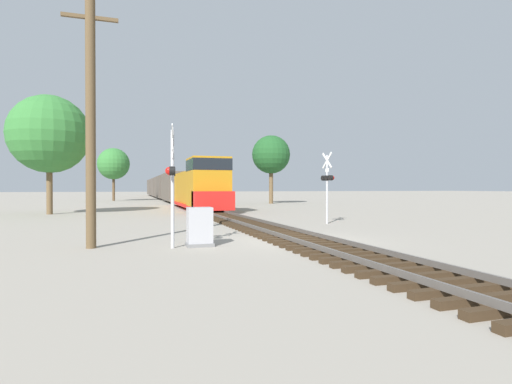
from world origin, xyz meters
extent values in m
plane|color=gray|center=(0.00, 0.00, 0.00)|extent=(400.00, 400.00, 0.00)
cube|color=#382819|center=(0.00, -8.70, 0.08)|extent=(2.60, 0.22, 0.16)
cube|color=#382819|center=(0.00, -8.10, 0.08)|extent=(2.60, 0.22, 0.16)
cube|color=#382819|center=(0.00, -7.50, 0.08)|extent=(2.60, 0.22, 0.16)
cube|color=#382819|center=(0.00, -6.90, 0.08)|extent=(2.60, 0.22, 0.16)
cube|color=#382819|center=(0.00, -6.30, 0.08)|extent=(2.60, 0.22, 0.16)
cube|color=#382819|center=(0.00, -5.70, 0.08)|extent=(2.60, 0.22, 0.16)
cube|color=#382819|center=(0.00, -5.10, 0.08)|extent=(2.60, 0.22, 0.16)
cube|color=#382819|center=(0.00, -4.50, 0.08)|extent=(2.60, 0.22, 0.16)
cube|color=#382819|center=(0.00, -3.90, 0.08)|extent=(2.60, 0.22, 0.16)
cube|color=#382819|center=(0.00, -3.30, 0.08)|extent=(2.60, 0.22, 0.16)
cube|color=#382819|center=(0.00, -2.70, 0.08)|extent=(2.60, 0.22, 0.16)
cube|color=#382819|center=(0.00, -2.10, 0.08)|extent=(2.60, 0.22, 0.16)
cube|color=#382819|center=(0.00, -1.50, 0.08)|extent=(2.60, 0.22, 0.16)
cube|color=#382819|center=(0.00, -0.90, 0.08)|extent=(2.60, 0.22, 0.16)
cube|color=#382819|center=(0.00, -0.30, 0.08)|extent=(2.60, 0.22, 0.16)
cube|color=#382819|center=(0.00, 0.30, 0.08)|extent=(2.60, 0.22, 0.16)
cube|color=#382819|center=(0.00, 0.90, 0.08)|extent=(2.60, 0.22, 0.16)
cube|color=#382819|center=(0.00, 1.50, 0.08)|extent=(2.60, 0.22, 0.16)
cube|color=#382819|center=(0.00, 2.10, 0.08)|extent=(2.60, 0.22, 0.16)
cube|color=#382819|center=(0.00, 2.70, 0.08)|extent=(2.60, 0.22, 0.16)
cube|color=#382819|center=(0.00, 3.30, 0.08)|extent=(2.60, 0.22, 0.16)
cube|color=#382819|center=(0.00, 3.90, 0.08)|extent=(2.60, 0.22, 0.16)
cube|color=#382819|center=(0.00, 4.50, 0.08)|extent=(2.60, 0.22, 0.16)
cube|color=#382819|center=(0.00, 5.10, 0.08)|extent=(2.60, 0.22, 0.16)
cube|color=#382819|center=(0.00, 5.70, 0.08)|extent=(2.60, 0.22, 0.16)
cube|color=#382819|center=(0.00, 6.30, 0.08)|extent=(2.60, 0.22, 0.16)
cube|color=#382819|center=(0.00, 6.90, 0.08)|extent=(2.60, 0.22, 0.16)
cube|color=#382819|center=(0.00, 7.50, 0.08)|extent=(2.60, 0.22, 0.16)
cube|color=#382819|center=(0.00, 8.10, 0.08)|extent=(2.60, 0.22, 0.16)
cube|color=#382819|center=(0.00, 8.70, 0.08)|extent=(2.60, 0.22, 0.16)
cube|color=#382819|center=(0.00, 9.30, 0.08)|extent=(2.60, 0.22, 0.16)
cube|color=#382819|center=(0.00, 9.90, 0.08)|extent=(2.60, 0.22, 0.16)
cube|color=#382819|center=(0.00, 10.50, 0.08)|extent=(2.60, 0.22, 0.16)
cube|color=#382819|center=(0.00, 11.10, 0.08)|extent=(2.60, 0.22, 0.16)
cube|color=#382819|center=(0.00, 11.70, 0.08)|extent=(2.60, 0.22, 0.16)
cube|color=#382819|center=(0.00, 12.30, 0.08)|extent=(2.60, 0.22, 0.16)
cube|color=#382819|center=(0.00, 12.90, 0.08)|extent=(2.60, 0.22, 0.16)
cube|color=#382819|center=(0.00, 13.50, 0.08)|extent=(2.60, 0.22, 0.16)
cube|color=#382819|center=(0.00, 14.10, 0.08)|extent=(2.60, 0.22, 0.16)
cube|color=#382819|center=(0.00, 14.70, 0.08)|extent=(2.60, 0.22, 0.16)
cube|color=#382819|center=(0.00, 15.30, 0.08)|extent=(2.60, 0.22, 0.16)
cube|color=#382819|center=(0.00, 15.90, 0.08)|extent=(2.60, 0.22, 0.16)
cube|color=#382819|center=(0.00, 16.50, 0.08)|extent=(2.60, 0.22, 0.16)
cube|color=#382819|center=(0.00, 17.10, 0.08)|extent=(2.60, 0.22, 0.16)
cube|color=#382819|center=(0.00, 17.70, 0.08)|extent=(2.60, 0.22, 0.16)
cube|color=#382819|center=(0.00, 18.30, 0.08)|extent=(2.60, 0.22, 0.16)
cube|color=#382819|center=(0.00, 18.90, 0.08)|extent=(2.60, 0.22, 0.16)
cube|color=#382819|center=(0.00, 19.50, 0.08)|extent=(2.60, 0.22, 0.16)
cube|color=#56514C|center=(-0.72, 0.00, 0.23)|extent=(0.07, 160.00, 0.15)
cube|color=#56514C|center=(0.72, 0.00, 0.23)|extent=(0.07, 160.00, 0.15)
cube|color=#B77A14|center=(0.00, 27.07, 1.94)|extent=(2.61, 12.67, 3.27)
cube|color=#B77A14|center=(0.00, 18.20, 2.40)|extent=(3.07, 3.98, 4.19)
cube|color=black|center=(0.00, 18.20, 3.89)|extent=(3.10, 4.02, 0.92)
cube|color=red|center=(0.00, 16.21, 1.04)|extent=(3.07, 1.81, 1.47)
cube|color=red|center=(0.00, 24.35, 0.43)|extent=(3.13, 17.74, 0.24)
cube|color=black|center=(0.00, 18.47, 0.50)|extent=(1.58, 2.20, 1.00)
cube|color=black|center=(0.00, 30.24, 0.50)|extent=(1.58, 2.20, 1.00)
cube|color=brown|center=(0.00, 42.68, 2.21)|extent=(2.92, 14.83, 3.79)
cube|color=black|center=(0.00, 37.86, 0.45)|extent=(1.58, 2.20, 0.90)
cube|color=black|center=(0.00, 47.50, 0.45)|extent=(1.58, 2.20, 0.90)
cube|color=brown|center=(0.00, 59.36, 2.21)|extent=(2.92, 14.83, 3.79)
cube|color=black|center=(0.00, 54.54, 0.45)|extent=(1.58, 2.20, 0.90)
cube|color=black|center=(0.00, 64.18, 0.45)|extent=(1.58, 2.20, 0.90)
cube|color=brown|center=(0.00, 76.05, 2.21)|extent=(2.92, 14.83, 3.79)
cube|color=black|center=(0.00, 71.23, 0.45)|extent=(1.58, 2.20, 0.90)
cube|color=black|center=(0.00, 80.87, 0.45)|extent=(1.58, 2.20, 0.90)
cube|color=brown|center=(0.00, 92.74, 2.21)|extent=(2.92, 14.83, 3.79)
cube|color=black|center=(0.00, 87.92, 0.45)|extent=(1.58, 2.20, 0.90)
cube|color=black|center=(0.00, 97.56, 0.45)|extent=(1.58, 2.20, 0.90)
cylinder|color=#B7B7BC|center=(-4.78, -0.45, 2.00)|extent=(0.12, 0.12, 4.00)
cube|color=white|center=(-4.78, -0.45, 3.70)|extent=(0.14, 0.92, 0.93)
cube|color=white|center=(-4.78, -0.45, 3.70)|extent=(0.14, 0.92, 0.93)
cube|color=black|center=(-4.78, -0.45, 2.60)|extent=(0.16, 0.86, 0.06)
cylinder|color=black|center=(-4.74, -0.10, 2.60)|extent=(0.21, 0.32, 0.30)
sphere|color=red|center=(-4.84, -0.09, 2.60)|extent=(0.26, 0.26, 0.26)
cylinder|color=black|center=(-4.82, -0.79, 2.60)|extent=(0.21, 0.32, 0.30)
sphere|color=red|center=(-4.92, -0.78, 2.60)|extent=(0.26, 0.26, 0.26)
cube|color=white|center=(-4.78, -0.45, 3.15)|extent=(0.07, 0.32, 0.20)
cylinder|color=#B7B7BC|center=(4.54, 6.21, 1.95)|extent=(0.12, 0.12, 3.90)
cube|color=white|center=(4.54, 6.21, 3.60)|extent=(0.14, 0.92, 0.93)
cube|color=white|center=(4.54, 6.21, 3.60)|extent=(0.14, 0.92, 0.93)
cube|color=black|center=(4.54, 6.21, 2.60)|extent=(0.16, 0.86, 0.06)
cylinder|color=black|center=(4.58, 5.86, 2.60)|extent=(0.21, 0.32, 0.30)
sphere|color=red|center=(4.68, 5.88, 2.60)|extent=(0.26, 0.26, 0.26)
cylinder|color=black|center=(4.54, 6.21, 2.60)|extent=(0.21, 0.32, 0.30)
sphere|color=red|center=(4.64, 6.22, 2.60)|extent=(0.26, 0.26, 0.26)
cylinder|color=black|center=(4.50, 6.56, 2.60)|extent=(0.21, 0.32, 0.30)
sphere|color=red|center=(4.60, 6.57, 2.60)|extent=(0.26, 0.26, 0.26)
cube|color=white|center=(4.54, 6.21, 3.05)|extent=(0.07, 0.32, 0.20)
cube|color=slate|center=(-3.83, -0.28, 0.06)|extent=(0.93, 0.71, 0.12)
cube|color=#ADADB2|center=(-3.83, -0.28, 0.74)|extent=(0.84, 0.64, 1.24)
cylinder|color=brown|center=(-7.41, 0.39, 4.19)|extent=(0.33, 0.33, 8.37)
cube|color=brown|center=(-7.41, 0.39, 7.77)|extent=(1.80, 0.12, 0.12)
cylinder|color=brown|center=(-12.02, 19.89, 2.19)|extent=(0.44, 0.44, 4.37)
sphere|color=#337533|center=(-12.02, 19.89, 6.16)|extent=(5.96, 5.96, 5.96)
cylinder|color=brown|center=(11.28, 34.26, 2.43)|extent=(0.52, 0.52, 4.85)
sphere|color=#1E5123|center=(11.28, 34.26, 6.33)|extent=(4.92, 4.92, 4.92)
cylinder|color=brown|center=(-8.48, 51.86, 2.16)|extent=(0.40, 0.40, 4.32)
sphere|color=#337533|center=(-8.48, 51.86, 5.79)|extent=(4.88, 4.88, 4.88)
camera|label=1|loc=(-6.18, -14.13, 2.04)|focal=28.00mm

